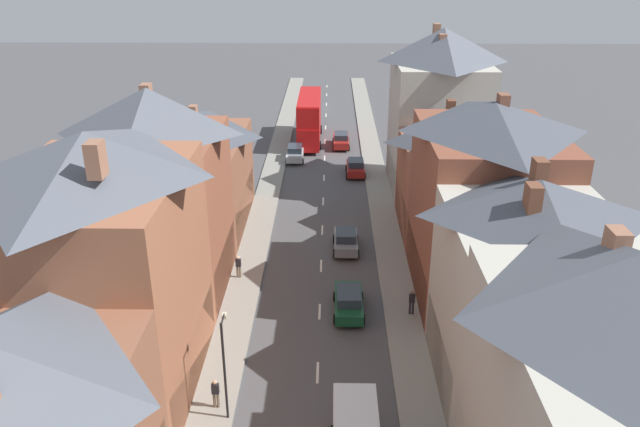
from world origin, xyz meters
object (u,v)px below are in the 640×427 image
double_decker_bus_lead (309,118)px  car_parked_right_a (313,102)px  car_mid_white (346,240)px  car_parked_left_b (295,153)px  car_mid_black (349,301)px  pedestrian_mid_right (412,301)px  street_lamp (225,362)px  car_parked_left_a (341,140)px  pedestrian_far_left (238,266)px  car_near_blue (356,167)px  pedestrian_mid_left (216,392)px

double_decker_bus_lead → car_parked_right_a: size_ratio=2.38×
double_decker_bus_lead → car_mid_white: size_ratio=2.81×
car_parked_right_a → car_parked_left_b: car_parked_right_a is taller
car_mid_black → pedestrian_mid_right: bearing=-4.5°
pedestrian_mid_right → double_decker_bus_lead: bearing=101.6°
car_parked_right_a → street_lamp: street_lamp is taller
car_parked_left_a → car_parked_left_b: size_ratio=1.00×
pedestrian_mid_right → pedestrian_far_left: same height
pedestrian_mid_right → street_lamp: bearing=-137.3°
car_near_blue → double_decker_bus_lead: bearing=113.8°
car_parked_left_b → car_mid_black: bearing=-80.6°
car_parked_left_a → pedestrian_mid_right: pedestrian_mid_right is taller
car_near_blue → pedestrian_mid_right: bearing=-84.2°
pedestrian_mid_right → car_parked_left_a: bearing=96.4°
pedestrian_mid_right → car_mid_black: bearing=175.5°
car_parked_right_a → pedestrian_far_left: pedestrian_far_left is taller
car_mid_white → pedestrian_mid_left: pedestrian_mid_left is taller
car_mid_black → pedestrian_far_left: pedestrian_far_left is taller
car_near_blue → pedestrian_mid_left: pedestrian_mid_left is taller
pedestrian_mid_left → pedestrian_far_left: (-0.67, 12.95, 0.00)m
car_mid_black → pedestrian_mid_right: pedestrian_mid_right is taller
car_parked_left_a → pedestrian_mid_right: 34.59m
car_parked_right_a → pedestrian_far_left: bearing=-94.5°
car_parked_left_b → pedestrian_far_left: (-2.48, -25.41, 0.22)m
car_mid_white → double_decker_bus_lead: bearing=97.5°
car_parked_left_a → car_mid_black: size_ratio=1.04×
pedestrian_far_left → pedestrian_mid_left: bearing=-87.1°
double_decker_bus_lead → pedestrian_far_left: double_decker_bus_lead is taller
pedestrian_far_left → street_lamp: 13.76m
car_near_blue → car_parked_right_a: (-4.90, 26.74, 0.02)m
pedestrian_mid_right → street_lamp: street_lamp is taller
double_decker_bus_lead → car_mid_white: double_decker_bus_lead is taller
car_mid_black → car_parked_left_b: car_parked_left_b is taller
car_mid_white → pedestrian_mid_left: bearing=-111.1°
car_parked_left_b → pedestrian_mid_left: (-1.81, -38.36, 0.22)m
pedestrian_mid_left → car_parked_left_b: bearing=87.3°
pedestrian_mid_right → street_lamp: (-9.90, -9.14, 2.21)m
car_parked_right_a → pedestrian_mid_right: pedestrian_mid_right is taller
car_parked_left_a → street_lamp: street_lamp is taller
double_decker_bus_lead → pedestrian_far_left: bearing=-96.7°
car_near_blue → pedestrian_mid_right: size_ratio=2.39×
pedestrian_mid_right → street_lamp: size_ratio=0.29×
car_mid_black → car_parked_left_b: bearing=99.4°
pedestrian_far_left → car_mid_white: bearing=31.0°
pedestrian_mid_right → pedestrian_far_left: bearing=158.7°
car_parked_right_a → car_parked_left_b: 22.20m
pedestrian_mid_left → pedestrian_mid_right: same height
car_near_blue → pedestrian_mid_left: (-8.01, -33.78, 0.21)m
car_parked_right_a → pedestrian_far_left: 47.73m
car_parked_right_a → pedestrian_mid_right: size_ratio=2.82×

